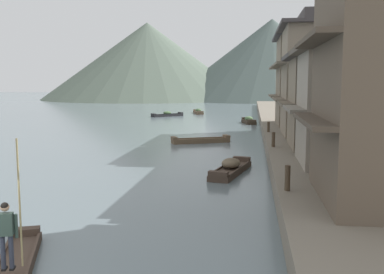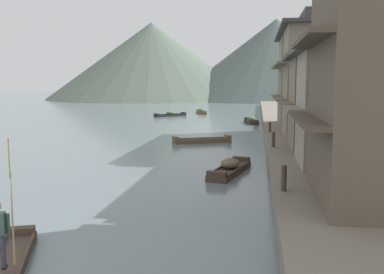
{
  "view_description": "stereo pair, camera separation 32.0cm",
  "coord_description": "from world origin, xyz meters",
  "px_view_note": "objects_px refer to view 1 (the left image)",
  "views": [
    {
      "loc": [
        6.29,
        -8.26,
        4.7
      ],
      "look_at": [
        2.67,
        18.51,
        1.38
      ],
      "focal_mm": 41.64,
      "sensor_mm": 36.0,
      "label": 1
    },
    {
      "loc": [
        6.61,
        -8.21,
        4.7
      ],
      "look_at": [
        2.67,
        18.51,
        1.38
      ],
      "focal_mm": 41.64,
      "sensor_mm": 36.0,
      "label": 2
    }
  ],
  "objects_px": {
    "boat_moored_far": "(198,112)",
    "house_waterfront_second": "(349,100)",
    "house_waterfront_narrow": "(318,76)",
    "mooring_post_dock_near": "(287,178)",
    "boat_foreground_poled": "(16,263)",
    "boat_midriver_drifting": "(201,140)",
    "boat_moored_second": "(167,115)",
    "mooring_post_dock_far": "(268,127)",
    "boatman_person": "(7,227)",
    "boat_moored_nearest": "(231,168)",
    "house_waterfront_far": "(302,77)",
    "house_waterfront_tall": "(343,97)",
    "boat_moored_third": "(249,121)",
    "mooring_post_dock_mid": "(273,140)"
  },
  "relations": [
    {
      "from": "boat_moored_far",
      "to": "boat_moored_second",
      "type": "bearing_deg",
      "value": -120.26
    },
    {
      "from": "boat_moored_nearest",
      "to": "house_waterfront_far",
      "type": "bearing_deg",
      "value": 73.8
    },
    {
      "from": "boatman_person",
      "to": "boat_midriver_drifting",
      "type": "bearing_deg",
      "value": 86.53
    },
    {
      "from": "house_waterfront_tall",
      "to": "mooring_post_dock_far",
      "type": "xyz_separation_m",
      "value": [
        -3.97,
        7.91,
        -2.61
      ]
    },
    {
      "from": "boatman_person",
      "to": "boat_moored_third",
      "type": "bearing_deg",
      "value": 83.16
    },
    {
      "from": "boat_foreground_poled",
      "to": "boat_midriver_drifting",
      "type": "relative_size",
      "value": 0.93
    },
    {
      "from": "boat_moored_third",
      "to": "house_waterfront_second",
      "type": "height_order",
      "value": "house_waterfront_second"
    },
    {
      "from": "boat_moored_third",
      "to": "boat_midriver_drifting",
      "type": "relative_size",
      "value": 0.89
    },
    {
      "from": "house_waterfront_second",
      "to": "house_waterfront_narrow",
      "type": "bearing_deg",
      "value": 88.61
    },
    {
      "from": "house_waterfront_far",
      "to": "boat_moored_far",
      "type": "bearing_deg",
      "value": 116.5
    },
    {
      "from": "boat_foreground_poled",
      "to": "boat_moored_second",
      "type": "relative_size",
      "value": 1.04
    },
    {
      "from": "boat_moored_nearest",
      "to": "mooring_post_dock_far",
      "type": "distance_m",
      "value": 12.42
    },
    {
      "from": "house_waterfront_second",
      "to": "mooring_post_dock_far",
      "type": "xyz_separation_m",
      "value": [
        -3.17,
        13.47,
        -2.62
      ]
    },
    {
      "from": "boat_midriver_drifting",
      "to": "house_waterfront_far",
      "type": "relative_size",
      "value": 0.53
    },
    {
      "from": "boatman_person",
      "to": "boat_moored_nearest",
      "type": "xyz_separation_m",
      "value": [
        4.45,
        13.69,
        -1.14
      ]
    },
    {
      "from": "boatman_person",
      "to": "house_waterfront_second",
      "type": "xyz_separation_m",
      "value": [
        9.95,
        12.39,
        2.46
      ]
    },
    {
      "from": "house_waterfront_tall",
      "to": "boat_moored_nearest",
      "type": "bearing_deg",
      "value": -145.97
    },
    {
      "from": "boatman_person",
      "to": "boat_midriver_drifting",
      "type": "relative_size",
      "value": 0.66
    },
    {
      "from": "mooring_post_dock_near",
      "to": "house_waterfront_second",
      "type": "bearing_deg",
      "value": 60.7
    },
    {
      "from": "boat_foreground_poled",
      "to": "boat_midriver_drifting",
      "type": "height_order",
      "value": "boat_midriver_drifting"
    },
    {
      "from": "boat_midriver_drifting",
      "to": "house_waterfront_narrow",
      "type": "xyz_separation_m",
      "value": [
        8.72,
        -0.38,
        4.98
      ]
    },
    {
      "from": "house_waterfront_far",
      "to": "mooring_post_dock_near",
      "type": "relative_size",
      "value": 9.58
    },
    {
      "from": "boatman_person",
      "to": "boat_moored_second",
      "type": "xyz_separation_m",
      "value": [
        -6.23,
        51.74,
        -1.17
      ]
    },
    {
      "from": "boat_moored_nearest",
      "to": "mooring_post_dock_far",
      "type": "height_order",
      "value": "mooring_post_dock_far"
    },
    {
      "from": "boat_foreground_poled",
      "to": "house_waterfront_narrow",
      "type": "distance_m",
      "value": 26.62
    },
    {
      "from": "boat_foreground_poled",
      "to": "boat_moored_far",
      "type": "xyz_separation_m",
      "value": [
        -2.21,
        56.93,
        0.13
      ]
    },
    {
      "from": "boat_midriver_drifting",
      "to": "mooring_post_dock_near",
      "type": "relative_size",
      "value": 5.04
    },
    {
      "from": "house_waterfront_tall",
      "to": "boat_moored_far",
      "type": "bearing_deg",
      "value": 108.48
    },
    {
      "from": "boatman_person",
      "to": "boat_moored_far",
      "type": "height_order",
      "value": "boatman_person"
    },
    {
      "from": "house_waterfront_narrow",
      "to": "mooring_post_dock_near",
      "type": "distance_m",
      "value": 18.86
    },
    {
      "from": "boat_moored_third",
      "to": "house_waterfront_narrow",
      "type": "bearing_deg",
      "value": -73.87
    },
    {
      "from": "boat_moored_far",
      "to": "house_waterfront_second",
      "type": "xyz_separation_m",
      "value": [
        12.57,
        -45.54,
        3.61
      ]
    },
    {
      "from": "house_waterfront_narrow",
      "to": "mooring_post_dock_far",
      "type": "xyz_separation_m",
      "value": [
        -3.47,
        0.99,
        -3.9
      ]
    },
    {
      "from": "boat_moored_far",
      "to": "house_waterfront_second",
      "type": "height_order",
      "value": "house_waterfront_second"
    },
    {
      "from": "boat_moored_third",
      "to": "house_waterfront_narrow",
      "type": "xyz_separation_m",
      "value": [
        5.13,
        -17.76,
        4.86
      ]
    },
    {
      "from": "boatman_person",
      "to": "boat_moored_far",
      "type": "relative_size",
      "value": 0.63
    },
    {
      "from": "boat_foreground_poled",
      "to": "house_waterfront_tall",
      "type": "height_order",
      "value": "house_waterfront_tall"
    },
    {
      "from": "boat_moored_second",
      "to": "house_waterfront_tall",
      "type": "distance_m",
      "value": 37.99
    },
    {
      "from": "boat_midriver_drifting",
      "to": "house_waterfront_tall",
      "type": "relative_size",
      "value": 0.65
    },
    {
      "from": "boat_moored_nearest",
      "to": "house_waterfront_tall",
      "type": "xyz_separation_m",
      "value": [
        6.3,
        4.25,
        3.59
      ]
    },
    {
      "from": "house_waterfront_narrow",
      "to": "boat_moored_nearest",
      "type": "bearing_deg",
      "value": -117.43
    },
    {
      "from": "house_waterfront_narrow",
      "to": "mooring_post_dock_near",
      "type": "xyz_separation_m",
      "value": [
        -3.47,
        -18.13,
        -3.84
      ]
    },
    {
      "from": "boat_moored_far",
      "to": "boat_foreground_poled",
      "type": "bearing_deg",
      "value": -87.77
    },
    {
      "from": "boat_midriver_drifting",
      "to": "mooring_post_dock_near",
      "type": "xyz_separation_m",
      "value": [
        5.25,
        -18.52,
        1.14
      ]
    },
    {
      "from": "boat_moored_third",
      "to": "house_waterfront_second",
      "type": "xyz_separation_m",
      "value": [
        4.83,
        -30.24,
        3.57
      ]
    },
    {
      "from": "boat_moored_far",
      "to": "boat_midriver_drifting",
      "type": "xyz_separation_m",
      "value": [
        4.15,
        -32.67,
        -0.09
      ]
    },
    {
      "from": "boat_foreground_poled",
      "to": "mooring_post_dock_mid",
      "type": "height_order",
      "value": "mooring_post_dock_mid"
    },
    {
      "from": "boat_foreground_poled",
      "to": "mooring_post_dock_near",
      "type": "relative_size",
      "value": 4.69
    },
    {
      "from": "boat_moored_far",
      "to": "house_waterfront_second",
      "type": "relative_size",
      "value": 0.78
    },
    {
      "from": "mooring_post_dock_near",
      "to": "house_waterfront_narrow",
      "type": "bearing_deg",
      "value": 79.16
    }
  ]
}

